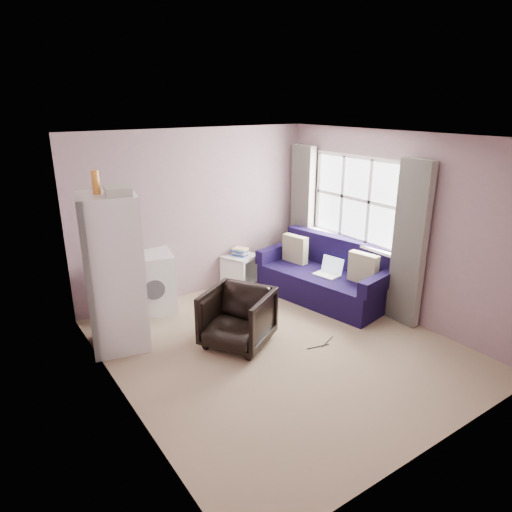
# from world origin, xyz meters

# --- Properties ---
(room) EXTENTS (3.84, 4.24, 2.54)m
(room) POSITION_xyz_m (0.02, 0.01, 1.25)
(room) COLOR #9A8064
(room) RESTS_ON ground
(armchair) EXTENTS (1.00, 1.01, 0.78)m
(armchair) POSITION_xyz_m (-0.39, 0.36, 0.39)
(armchair) COLOR black
(armchair) RESTS_ON ground
(fridge) EXTENTS (0.78, 0.77, 2.14)m
(fridge) POSITION_xyz_m (-1.58, 1.16, 0.95)
(fridge) COLOR silver
(fridge) RESTS_ON ground
(washing_machine) EXTENTS (0.72, 0.72, 0.85)m
(washing_machine) POSITION_xyz_m (-0.88, 1.87, 0.44)
(washing_machine) COLOR silver
(washing_machine) RESTS_ON ground
(side_table) EXTENTS (0.61, 0.61, 0.63)m
(side_table) POSITION_xyz_m (0.66, 1.95, 0.30)
(side_table) COLOR silver
(side_table) RESTS_ON ground
(sofa) EXTENTS (1.27, 2.14, 0.90)m
(sofa) POSITION_xyz_m (1.48, 0.80, 0.33)
(sofa) COLOR #130B33
(sofa) RESTS_ON ground
(window_dressing) EXTENTS (0.17, 2.62, 2.18)m
(window_dressing) POSITION_xyz_m (1.78, 0.70, 1.11)
(window_dressing) COLOR white
(window_dressing) RESTS_ON ground
(floor_cables) EXTENTS (0.47, 0.13, 0.01)m
(floor_cables) POSITION_xyz_m (0.47, -0.25, 0.01)
(floor_cables) COLOR black
(floor_cables) RESTS_ON ground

